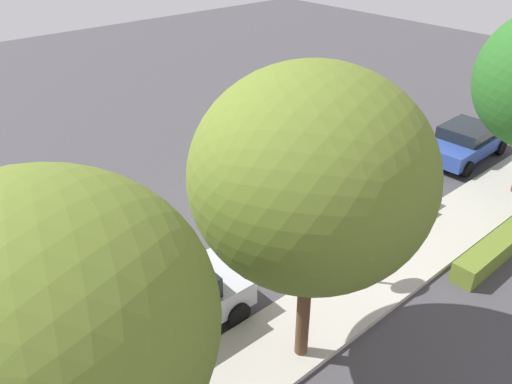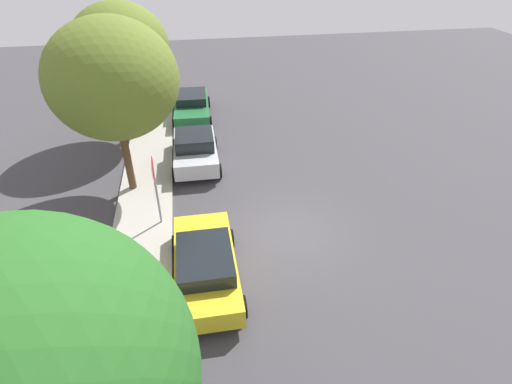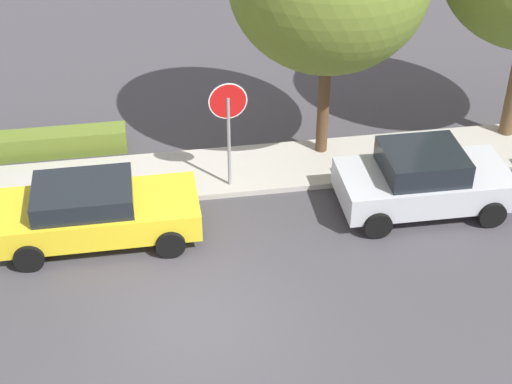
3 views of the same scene
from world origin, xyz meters
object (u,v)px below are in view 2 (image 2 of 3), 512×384
object	(u,v)px
stop_sign	(154,179)
street_tree_far	(120,47)
parked_car_silver	(195,149)
street_tree_mid_block	(113,80)
parked_car_yellow	(205,265)
parked_car_green	(192,105)

from	to	relation	value
stop_sign	street_tree_far	size ratio (longest dim) A/B	0.44
parked_car_silver	street_tree_mid_block	bearing A→B (deg)	124.46
parked_car_yellow	street_tree_far	size ratio (longest dim) A/B	0.67
parked_car_yellow	street_tree_far	world-z (taller)	street_tree_far
stop_sign	parked_car_green	world-z (taller)	stop_sign
stop_sign	street_tree_far	bearing A→B (deg)	10.82
parked_car_silver	parked_car_green	bearing A→B (deg)	-0.60
stop_sign	street_tree_far	xyz separation A→B (m)	(7.63, 1.46, 2.55)
parked_car_yellow	parked_car_green	distance (m)	12.94
street_tree_mid_block	street_tree_far	bearing A→B (deg)	3.50
street_tree_far	parked_car_green	bearing A→B (deg)	-53.89
parked_car_silver	parked_car_green	distance (m)	5.51
stop_sign	parked_car_silver	distance (m)	4.70
parked_car_silver	parked_car_green	size ratio (longest dim) A/B	0.87
parked_car_green	street_tree_far	bearing A→B (deg)	126.11
street_tree_mid_block	street_tree_far	xyz separation A→B (m)	(5.13, 0.31, -0.11)
parked_car_silver	street_tree_far	size ratio (longest dim) A/B	0.60
parked_car_silver	street_tree_far	distance (m)	5.82
parked_car_green	street_tree_mid_block	world-z (taller)	street_tree_mid_block
stop_sign	parked_car_green	xyz separation A→B (m)	(9.81, -1.53, -1.29)
stop_sign	parked_car_green	bearing A→B (deg)	-8.87
stop_sign	parked_car_silver	world-z (taller)	stop_sign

